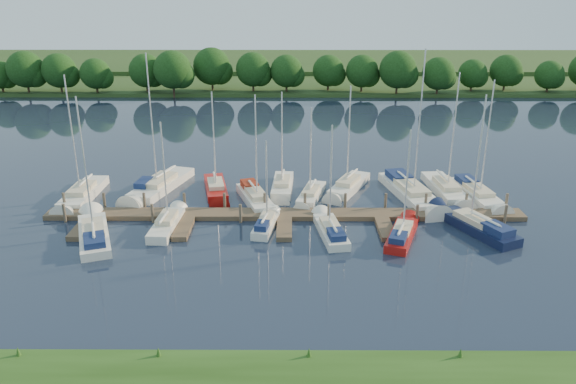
{
  "coord_description": "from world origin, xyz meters",
  "views": [
    {
      "loc": [
        0.49,
        -35.49,
        18.47
      ],
      "look_at": [
        0.27,
        8.0,
        2.2
      ],
      "focal_mm": 35.0,
      "sensor_mm": 36.0,
      "label": 1
    }
  ],
  "objects_px": {
    "sailboat_s_2": "(266,225)",
    "motorboat": "(144,190)",
    "dock": "(285,217)",
    "sailboat_n_0": "(82,196)",
    "sailboat_n_5": "(282,187)"
  },
  "relations": [
    {
      "from": "dock",
      "to": "sailboat_s_2",
      "type": "height_order",
      "value": "sailboat_s_2"
    },
    {
      "from": "sailboat_n_0",
      "to": "sailboat_n_5",
      "type": "relative_size",
      "value": 1.2
    },
    {
      "from": "dock",
      "to": "sailboat_n_5",
      "type": "bearing_deg",
      "value": 92.41
    },
    {
      "from": "motorboat",
      "to": "sailboat_s_2",
      "type": "height_order",
      "value": "sailboat_s_2"
    },
    {
      "from": "motorboat",
      "to": "sailboat_n_5",
      "type": "bearing_deg",
      "value": -168.6
    },
    {
      "from": "sailboat_n_0",
      "to": "dock",
      "type": "bearing_deg",
      "value": 166.52
    },
    {
      "from": "motorboat",
      "to": "sailboat_s_2",
      "type": "bearing_deg",
      "value": 153.42
    },
    {
      "from": "dock",
      "to": "motorboat",
      "type": "distance_m",
      "value": 14.56
    },
    {
      "from": "sailboat_n_5",
      "to": "sailboat_s_2",
      "type": "xyz_separation_m",
      "value": [
        -1.16,
        -8.8,
        0.04
      ]
    },
    {
      "from": "dock",
      "to": "motorboat",
      "type": "relative_size",
      "value": 8.2
    },
    {
      "from": "sailboat_n_0",
      "to": "sailboat_s_2",
      "type": "height_order",
      "value": "sailboat_n_0"
    },
    {
      "from": "motorboat",
      "to": "sailboat_n_5",
      "type": "distance_m",
      "value": 12.94
    },
    {
      "from": "sailboat_s_2",
      "to": "motorboat",
      "type": "bearing_deg",
      "value": 156.2
    },
    {
      "from": "sailboat_n_0",
      "to": "motorboat",
      "type": "bearing_deg",
      "value": -164.26
    },
    {
      "from": "dock",
      "to": "sailboat_n_0",
      "type": "xyz_separation_m",
      "value": [
        -18.49,
        4.73,
        0.08
      ]
    }
  ]
}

